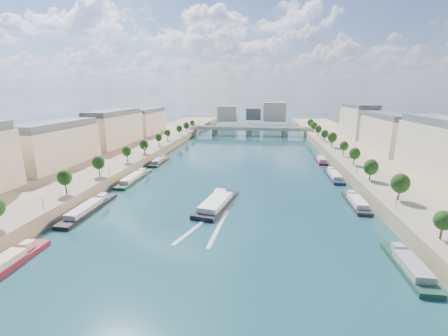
# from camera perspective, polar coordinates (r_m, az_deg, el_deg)

# --- Properties ---
(ground) EXTENTS (700.00, 700.00, 0.00)m
(ground) POSITION_cam_1_polar(r_m,az_deg,el_deg) (151.56, 2.66, -0.64)
(ground) COLOR #0C2C37
(ground) RESTS_ON ground
(quay_left) EXTENTS (44.00, 520.00, 5.00)m
(quay_left) POSITION_cam_1_polar(r_m,az_deg,el_deg) (172.20, -21.95, 1.00)
(quay_left) COLOR #9E8460
(quay_left) RESTS_ON ground
(quay_right) EXTENTS (44.00, 520.00, 5.00)m
(quay_right) POSITION_cam_1_polar(r_m,az_deg,el_deg) (162.11, 28.94, -0.55)
(quay_right) COLOR #9E8460
(quay_right) RESTS_ON ground
(pave_left) EXTENTS (14.00, 520.00, 0.10)m
(pave_left) POSITION_cam_1_polar(r_m,az_deg,el_deg) (164.88, -17.48, 1.74)
(pave_left) COLOR gray
(pave_left) RESTS_ON quay_left
(pave_right) EXTENTS (14.00, 520.00, 0.10)m
(pave_right) POSITION_cam_1_polar(r_m,az_deg,el_deg) (156.58, 23.96, 0.51)
(pave_right) COLOR gray
(pave_right) RESTS_ON quay_right
(trees_left) EXTENTS (4.80, 268.80, 8.26)m
(trees_left) POSITION_cam_1_polar(r_m,az_deg,el_deg) (164.81, -16.70, 3.72)
(trees_left) COLOR #382B1E
(trees_left) RESTS_ON ground
(trees_right) EXTENTS (4.80, 268.80, 8.26)m
(trees_right) POSITION_cam_1_polar(r_m,az_deg,el_deg) (164.37, 22.52, 3.20)
(trees_right) COLOR #382B1E
(trees_right) RESTS_ON ground
(lamps_left) EXTENTS (0.36, 200.36, 4.28)m
(lamps_left) POSITION_cam_1_polar(r_m,az_deg,el_deg) (153.59, -17.56, 1.89)
(lamps_left) COLOR black
(lamps_left) RESTS_ON ground
(lamps_right) EXTENTS (0.36, 200.36, 4.28)m
(lamps_right) POSITION_cam_1_polar(r_m,az_deg,el_deg) (159.48, 22.02, 1.95)
(lamps_right) COLOR black
(lamps_right) RESTS_ON ground
(buildings_left) EXTENTS (16.00, 226.00, 23.20)m
(buildings_left) POSITION_cam_1_polar(r_m,az_deg,el_deg) (186.59, -24.09, 6.12)
(buildings_left) COLOR beige
(buildings_left) RESTS_ON ground
(buildings_right) EXTENTS (16.00, 226.00, 23.20)m
(buildings_right) POSITION_cam_1_polar(r_m,az_deg,el_deg) (175.61, 32.05, 4.74)
(buildings_right) COLOR beige
(buildings_right) RESTS_ON ground
(skyline) EXTENTS (79.00, 42.00, 22.00)m
(skyline) POSITION_cam_1_polar(r_m,az_deg,el_deg) (366.40, 6.10, 10.43)
(skyline) COLOR beige
(skyline) RESTS_ON ground
(bridge) EXTENTS (112.00, 12.00, 8.15)m
(bridge) POSITION_cam_1_polar(r_m,az_deg,el_deg) (278.02, 4.91, 7.25)
(bridge) COLOR #C1B79E
(bridge) RESTS_ON ground
(tour_barge) EXTENTS (13.30, 28.95, 3.79)m
(tour_barge) POSITION_cam_1_polar(r_m,az_deg,el_deg) (105.92, -1.44, -6.73)
(tour_barge) COLOR black
(tour_barge) RESTS_ON ground
(wake) EXTENTS (12.62, 26.02, 0.04)m
(wake) POSITION_cam_1_polar(r_m,az_deg,el_deg) (91.28, -3.04, -11.05)
(wake) COLOR silver
(wake) RESTS_ON ground
(moored_barges_left) EXTENTS (5.00, 155.32, 3.60)m
(moored_barges_left) POSITION_cam_1_polar(r_m,az_deg,el_deg) (112.95, -23.82, -6.76)
(moored_barges_left) COLOR #161E31
(moored_barges_left) RESTS_ON ground
(moored_barges_right) EXTENTS (5.00, 160.91, 3.60)m
(moored_barges_right) POSITION_cam_1_polar(r_m,az_deg,el_deg) (112.17, 24.56, -6.98)
(moored_barges_right) COLOR black
(moored_barges_right) RESTS_ON ground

